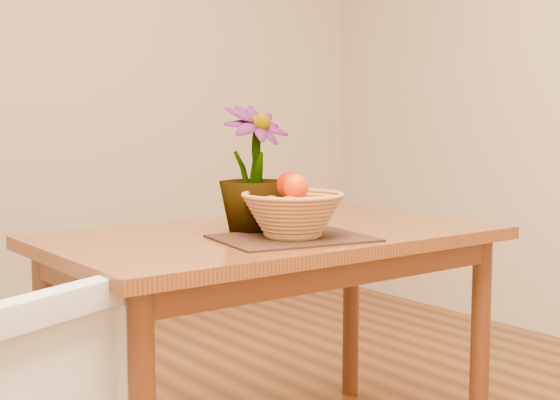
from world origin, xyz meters
TOP-DOWN VIEW (x-y plane):
  - wall_back at (0.00, 2.25)m, footprint 4.00×0.02m
  - table at (0.00, 0.30)m, footprint 1.40×0.80m
  - placemat at (-0.05, 0.13)m, footprint 0.48×0.40m
  - wicker_basket at (-0.05, 0.13)m, footprint 0.30×0.30m
  - orange_pile at (-0.05, 0.14)m, footprint 0.17×0.17m
  - potted_plant at (-0.06, 0.32)m, footprint 0.24×0.24m

SIDE VIEW (x-z plane):
  - table at x=0.00m, z-range 0.29..1.04m
  - placemat at x=-0.05m, z-range 0.75..0.76m
  - wicker_basket at x=-0.05m, z-range 0.76..0.88m
  - orange_pile at x=-0.05m, z-range 0.80..0.94m
  - potted_plant at x=-0.06m, z-range 0.75..1.14m
  - wall_back at x=0.00m, z-range 0.00..2.70m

